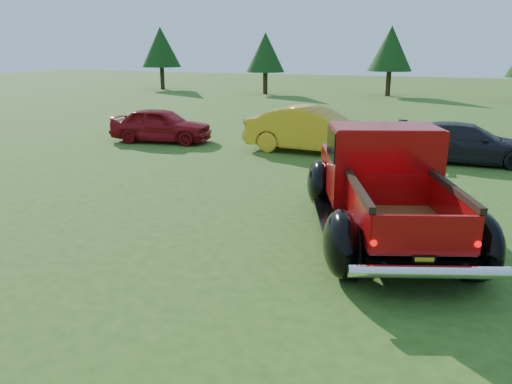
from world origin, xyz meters
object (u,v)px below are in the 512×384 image
show_car_red (161,125)px  pickup_truck (381,181)px  tree_mid_left (391,49)px  tree_west (265,52)px  tree_far_west (161,47)px  show_car_yellow (314,130)px  show_car_grey (466,143)px

show_car_red → pickup_truck: bearing=-134.9°
tree_mid_left → tree_west: bearing=-167.5°
tree_far_west → pickup_truck: (23.31, -28.17, -2.57)m
tree_far_west → show_car_red: tree_far_west is taller
tree_west → pickup_truck: (13.31, -27.17, -2.16)m
tree_mid_left → show_car_red: tree_mid_left is taller
show_car_yellow → show_car_grey: bearing=-84.7°
tree_far_west → tree_mid_left: (19.00, 1.00, -0.14)m
show_car_red → show_car_grey: show_car_red is taller
pickup_truck → show_car_yellow: pickup_truck is taller
tree_west → pickup_truck: tree_west is taller
tree_mid_left → pickup_truck: tree_mid_left is taller
tree_far_west → pickup_truck: 36.65m
show_car_red → tree_west: bearing=1.6°
tree_west → tree_mid_left: tree_mid_left is taller
show_car_grey → tree_west: bearing=32.3°
tree_far_west → tree_mid_left: tree_far_west is taller
tree_far_west → show_car_grey: bearing=-40.5°
show_car_red → show_car_yellow: show_car_yellow is taller
show_car_red → show_car_yellow: 5.81m
tree_far_west → tree_mid_left: bearing=3.0°
pickup_truck → show_car_yellow: (-3.32, 6.76, -0.20)m
tree_mid_left → show_car_grey: (5.71, -22.12, -2.78)m
tree_mid_left → show_car_yellow: bearing=-87.5°
tree_west → show_car_yellow: bearing=-63.9°
show_car_yellow → pickup_truck: bearing=-152.1°
tree_west → tree_mid_left: bearing=12.5°
pickup_truck → show_car_red: size_ratio=1.54×
tree_mid_left → show_car_yellow: (0.99, -22.42, -2.63)m
tree_mid_left → pickup_truck: (4.31, -29.17, -2.43)m
show_car_red → show_car_yellow: (5.80, 0.35, 0.12)m
tree_mid_left → show_car_yellow: tree_mid_left is taller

